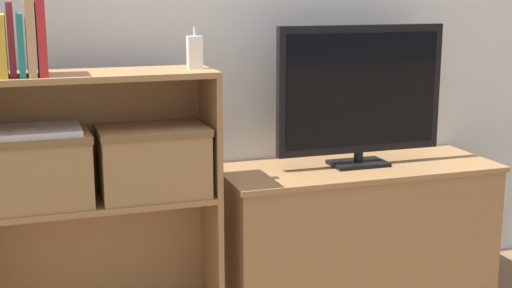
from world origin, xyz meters
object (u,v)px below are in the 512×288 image
object	(u,v)px
tv_stand	(356,230)
book_mustard	(0,46)
book_maroon	(11,39)
storage_basket_left	(33,167)
tv	(361,92)
laptop	(31,131)
book_crimson	(41,37)
baby_monitor	(195,52)
book_tan	(30,37)
storage_basket_right	(153,158)
book_teal	(21,45)

from	to	relation	value
tv_stand	book_mustard	size ratio (longest dim) A/B	5.71
book_maroon	storage_basket_left	xyz separation A→B (m)	(0.04, 0.02, -0.42)
tv	laptop	bearing A→B (deg)	-175.99
tv	book_crimson	xyz separation A→B (m)	(-1.17, -0.10, 0.24)
tv_stand	laptop	xyz separation A→B (m)	(-1.22, -0.09, 0.50)
tv_stand	baby_monitor	xyz separation A→B (m)	(-0.67, -0.07, 0.74)
book_mustard	tv	bearing A→B (deg)	4.47
tv	book_mustard	size ratio (longest dim) A/B	3.53
tv	book_tan	xyz separation A→B (m)	(-1.20, -0.10, 0.24)
laptop	storage_basket_right	bearing A→B (deg)	0.00
book_crimson	tv	bearing A→B (deg)	4.94
storage_basket_left	storage_basket_right	size ratio (longest dim) A/B	1.00
tv	storage_basket_right	bearing A→B (deg)	-174.10
tv_stand	storage_basket_left	world-z (taller)	storage_basket_left
tv	book_maroon	distance (m)	1.29
book_mustard	book_crimson	world-z (taller)	book_crimson
book_maroon	storage_basket_left	size ratio (longest dim) A/B	0.62
baby_monitor	book_teal	bearing A→B (deg)	-176.88
book_crimson	baby_monitor	xyz separation A→B (m)	(0.50, 0.03, -0.06)
baby_monitor	storage_basket_left	world-z (taller)	baby_monitor
book_tan	storage_basket_left	distance (m)	0.42
tv_stand	storage_basket_right	bearing A→B (deg)	-173.99
book_teal	storage_basket_left	bearing A→B (deg)	49.96
book_mustard	storage_basket_right	distance (m)	0.61
baby_monitor	laptop	size ratio (longest dim) A/B	0.45
tv	book_mustard	bearing A→B (deg)	-175.53
tv_stand	storage_basket_right	xyz separation A→B (m)	(-0.83, -0.09, 0.38)
tv_stand	book_tan	xyz separation A→B (m)	(-1.20, -0.10, 0.80)
book_teal	laptop	xyz separation A→B (m)	(0.01, 0.02, -0.28)
book_teal	storage_basket_right	world-z (taller)	book_teal
tv_stand	tv	world-z (taller)	tv
book_teal	baby_monitor	distance (m)	0.57
tv	laptop	xyz separation A→B (m)	(-1.22, -0.09, -0.06)
book_tan	baby_monitor	bearing A→B (deg)	3.30
book_teal	baby_monitor	size ratio (longest dim) A/B	1.38
book_maroon	book_tan	size ratio (longest dim) A/B	0.96
tv_stand	storage_basket_left	size ratio (longest dim) A/B	2.96
tv_stand	book_teal	size ratio (longest dim) A/B	5.63
book_teal	book_crimson	distance (m)	0.07
tv_stand	book_tan	distance (m)	1.45
tv	storage_basket_left	world-z (taller)	tv
book_teal	storage_basket_left	xyz separation A→B (m)	(0.01, 0.02, -0.40)
tv_stand	book_teal	world-z (taller)	book_teal
tv_stand	book_maroon	bearing A→B (deg)	-175.34
laptop	baby_monitor	bearing A→B (deg)	1.56
book_teal	book_tan	size ratio (longest dim) A/B	0.82
book_mustard	book_tan	distance (m)	0.09
book_maroon	storage_basket_right	distance (m)	0.60
book_mustard	baby_monitor	bearing A→B (deg)	2.82
book_mustard	storage_basket_right	size ratio (longest dim) A/B	0.52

